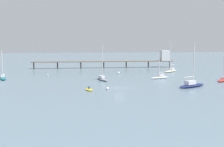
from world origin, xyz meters
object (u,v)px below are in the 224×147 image
at_px(mooring_buoy_far, 47,75).
at_px(sailboat_white, 160,77).
at_px(sailboat_teal, 3,77).
at_px(sailboat_navy, 192,84).
at_px(dinghy_yellow, 89,89).
at_px(mooring_buoy_outer, 118,73).
at_px(sailboat_cream, 171,70).
at_px(sailboat_gray, 102,78).
at_px(mooring_buoy_inner, 108,89).
at_px(sailboat_red, 224,79).
at_px(pier, 136,58).

bearing_deg(mooring_buoy_far, sailboat_white, -17.44).
height_order(sailboat_teal, sailboat_white, sailboat_teal).
distance_m(sailboat_navy, dinghy_yellow, 25.60).
bearing_deg(mooring_buoy_outer, sailboat_teal, -166.94).
relative_size(sailboat_navy, mooring_buoy_outer, 13.33).
distance_m(sailboat_white, sailboat_cream, 19.23).
bearing_deg(sailboat_teal, mooring_buoy_far, 30.90).
height_order(dinghy_yellow, mooring_buoy_outer, dinghy_yellow).
bearing_deg(sailboat_teal, sailboat_gray, -10.57).
bearing_deg(mooring_buoy_outer, mooring_buoy_inner, -102.49).
height_order(sailboat_red, mooring_buoy_far, sailboat_red).
xyz_separation_m(pier, sailboat_gray, (-17.05, -35.88, -3.26)).
relative_size(sailboat_gray, sailboat_cream, 0.91).
distance_m(pier, sailboat_red, 44.75).
height_order(pier, sailboat_gray, sailboat_gray).
height_order(dinghy_yellow, mooring_buoy_inner, dinghy_yellow).
bearing_deg(mooring_buoy_inner, sailboat_teal, 144.20).
height_order(pier, sailboat_navy, sailboat_navy).
xyz_separation_m(mooring_buoy_far, mooring_buoy_outer, (23.97, 1.07, 0.17)).
bearing_deg(sailboat_cream, mooring_buoy_far, -172.44).
bearing_deg(sailboat_gray, mooring_buoy_inner, -89.68).
distance_m(sailboat_white, mooring_buoy_inner, 25.07).
bearing_deg(pier, mooring_buoy_outer, -115.25).
bearing_deg(sailboat_cream, sailboat_navy, -99.87).
distance_m(sailboat_gray, mooring_buoy_far, 21.54).
bearing_deg(dinghy_yellow, sailboat_navy, 3.48).
bearing_deg(sailboat_gray, sailboat_white, 5.72).
bearing_deg(pier, sailboat_teal, -146.90).
xyz_separation_m(sailboat_white, mooring_buoy_outer, (-11.21, 12.12, -0.17)).
relative_size(mooring_buoy_outer, mooring_buoy_inner, 1.21).
distance_m(sailboat_white, mooring_buoy_far, 36.88).
relative_size(sailboat_cream, mooring_buoy_outer, 13.36).
distance_m(sailboat_cream, dinghy_yellow, 46.54).
xyz_separation_m(dinghy_yellow, mooring_buoy_far, (-13.03, 28.59, 0.05)).
bearing_deg(mooring_buoy_inner, mooring_buoy_outer, 77.51).
xyz_separation_m(sailboat_navy, mooring_buoy_outer, (-14.61, 28.10, -0.29)).
height_order(sailboat_teal, sailboat_navy, sailboat_navy).
bearing_deg(mooring_buoy_far, mooring_buoy_inner, -58.81).
relative_size(sailboat_gray, sailboat_navy, 0.91).
bearing_deg(sailboat_cream, sailboat_white, -118.32).
bearing_deg(pier, mooring_buoy_far, -146.14).
height_order(sailboat_navy, dinghy_yellow, sailboat_navy).
relative_size(sailboat_red, dinghy_yellow, 2.83).
relative_size(pier, mooring_buoy_inner, 84.87).
height_order(sailboat_navy, sailboat_white, sailboat_navy).
relative_size(sailboat_white, mooring_buoy_far, 15.47).
bearing_deg(sailboat_red, dinghy_yellow, -164.70).
bearing_deg(sailboat_gray, sailboat_cream, 34.72).
xyz_separation_m(sailboat_cream, dinghy_yellow, (-31.27, -34.47, -0.50)).
bearing_deg(sailboat_teal, mooring_buoy_inner, -35.80).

